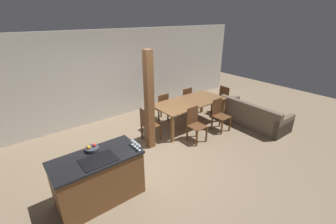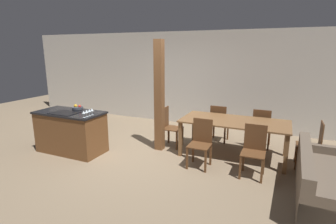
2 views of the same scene
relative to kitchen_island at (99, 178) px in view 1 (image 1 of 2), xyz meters
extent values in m
plane|color=#847056|center=(1.43, 0.42, -0.45)|extent=(16.00, 16.00, 0.00)
cube|color=beige|center=(1.43, 3.19, 0.90)|extent=(11.20, 0.08, 2.70)
cube|color=brown|center=(0.00, 0.00, -0.02)|extent=(1.44, 0.70, 0.85)
cube|color=black|center=(0.00, 0.00, 0.42)|extent=(1.48, 0.74, 0.04)
cube|color=black|center=(0.00, -0.13, 0.45)|extent=(0.56, 0.40, 0.01)
cylinder|color=#383D47|center=(0.03, 0.22, 0.48)|extent=(0.24, 0.24, 0.05)
sphere|color=red|center=(0.08, 0.23, 0.52)|extent=(0.07, 0.07, 0.07)
sphere|color=gold|center=(-0.02, 0.22, 0.53)|extent=(0.07, 0.07, 0.07)
cylinder|color=silver|center=(0.67, -0.30, 0.46)|extent=(0.06, 0.06, 0.00)
cylinder|color=silver|center=(0.67, -0.30, 0.50)|extent=(0.01, 0.01, 0.08)
cone|color=silver|center=(0.67, -0.30, 0.57)|extent=(0.06, 0.06, 0.06)
cylinder|color=silver|center=(0.67, -0.22, 0.46)|extent=(0.06, 0.06, 0.00)
cylinder|color=silver|center=(0.67, -0.22, 0.50)|extent=(0.01, 0.01, 0.08)
cone|color=silver|center=(0.67, -0.22, 0.57)|extent=(0.06, 0.06, 0.06)
cylinder|color=silver|center=(0.67, -0.14, 0.46)|extent=(0.06, 0.06, 0.00)
cylinder|color=silver|center=(0.67, -0.14, 0.50)|extent=(0.01, 0.01, 0.08)
cone|color=silver|center=(0.67, -0.14, 0.57)|extent=(0.06, 0.06, 0.06)
cylinder|color=silver|center=(0.67, -0.06, 0.46)|extent=(0.06, 0.06, 0.00)
cylinder|color=silver|center=(0.67, -0.06, 0.50)|extent=(0.01, 0.01, 0.08)
cone|color=silver|center=(0.67, -0.06, 0.57)|extent=(0.06, 0.06, 0.06)
cube|color=brown|center=(3.27, 1.18, 0.30)|extent=(2.15, 1.02, 0.03)
cube|color=brown|center=(2.26, 0.73, -0.08)|extent=(0.07, 0.07, 0.74)
cube|color=brown|center=(4.28, 0.73, -0.08)|extent=(0.07, 0.07, 0.74)
cube|color=brown|center=(2.26, 1.62, -0.08)|extent=(0.07, 0.07, 0.74)
cube|color=brown|center=(4.28, 1.62, -0.08)|extent=(0.07, 0.07, 0.74)
cube|color=brown|center=(2.79, 0.37, -0.02)|extent=(0.40, 0.40, 0.02)
cube|color=brown|center=(2.79, 0.56, 0.23)|extent=(0.38, 0.02, 0.46)
cube|color=brown|center=(2.61, 0.19, -0.24)|extent=(0.04, 0.04, 0.42)
cube|color=brown|center=(2.96, 0.19, -0.24)|extent=(0.04, 0.04, 0.42)
cube|color=brown|center=(2.61, 0.55, -0.24)|extent=(0.04, 0.04, 0.42)
cube|color=brown|center=(2.96, 0.55, -0.24)|extent=(0.04, 0.04, 0.42)
cube|color=brown|center=(3.75, 0.37, -0.02)|extent=(0.40, 0.40, 0.02)
cube|color=brown|center=(3.75, 0.56, 0.23)|extent=(0.38, 0.02, 0.46)
cube|color=brown|center=(3.58, 0.19, -0.24)|extent=(0.04, 0.04, 0.42)
cube|color=brown|center=(3.93, 0.19, -0.24)|extent=(0.04, 0.04, 0.42)
cube|color=brown|center=(3.58, 0.55, -0.24)|extent=(0.04, 0.04, 0.42)
cube|color=brown|center=(3.93, 0.55, -0.24)|extent=(0.04, 0.04, 0.42)
cube|color=brown|center=(2.79, 1.99, -0.02)|extent=(0.40, 0.40, 0.02)
cube|color=brown|center=(2.79, 1.80, 0.23)|extent=(0.38, 0.02, 0.46)
cube|color=brown|center=(2.96, 2.17, -0.24)|extent=(0.04, 0.04, 0.42)
cube|color=brown|center=(2.61, 2.17, -0.24)|extent=(0.04, 0.04, 0.42)
cube|color=brown|center=(2.96, 1.81, -0.24)|extent=(0.04, 0.04, 0.42)
cube|color=brown|center=(2.61, 1.81, -0.24)|extent=(0.04, 0.04, 0.42)
cube|color=brown|center=(3.75, 1.99, -0.02)|extent=(0.40, 0.40, 0.02)
cube|color=brown|center=(3.75, 1.80, 0.23)|extent=(0.38, 0.02, 0.46)
cube|color=brown|center=(3.93, 2.17, -0.24)|extent=(0.04, 0.04, 0.42)
cube|color=brown|center=(3.58, 2.17, -0.24)|extent=(0.04, 0.04, 0.42)
cube|color=brown|center=(3.93, 1.81, -0.24)|extent=(0.04, 0.04, 0.42)
cube|color=brown|center=(3.58, 1.81, -0.24)|extent=(0.04, 0.04, 0.42)
cube|color=brown|center=(1.90, 1.18, -0.02)|extent=(0.40, 0.40, 0.02)
cube|color=brown|center=(1.71, 1.18, 0.23)|extent=(0.02, 0.38, 0.46)
cube|color=brown|center=(2.07, 1.00, -0.24)|extent=(0.04, 0.04, 0.42)
cube|color=brown|center=(2.07, 1.36, -0.24)|extent=(0.04, 0.04, 0.42)
cube|color=brown|center=(1.72, 1.00, -0.24)|extent=(0.04, 0.04, 0.42)
cube|color=brown|center=(1.72, 1.36, -0.24)|extent=(0.04, 0.04, 0.42)
cube|color=brown|center=(4.65, 1.18, -0.02)|extent=(0.40, 0.40, 0.02)
cube|color=brown|center=(4.84, 1.18, 0.23)|extent=(0.02, 0.38, 0.46)
cube|color=brown|center=(4.47, 1.36, -0.24)|extent=(0.04, 0.04, 0.42)
cube|color=brown|center=(4.47, 1.00, -0.24)|extent=(0.04, 0.04, 0.42)
cube|color=brown|center=(4.82, 1.36, -0.24)|extent=(0.04, 0.04, 0.42)
cube|color=brown|center=(4.82, 1.00, -0.24)|extent=(0.04, 0.04, 0.42)
cube|color=brown|center=(4.86, 0.03, -0.24)|extent=(0.88, 2.01, 0.41)
cube|color=brown|center=(4.53, 0.04, 0.12)|extent=(0.21, 1.99, 0.32)
cube|color=brown|center=(4.84, -0.89, -0.17)|extent=(0.83, 0.16, 0.55)
cube|color=brown|center=(4.89, 0.95, -0.17)|extent=(0.83, 0.16, 0.55)
cube|color=brown|center=(1.70, 0.91, 0.75)|extent=(0.18, 0.18, 2.40)
camera|label=1|loc=(-0.99, -3.20, 2.62)|focal=24.00mm
camera|label=2|loc=(4.14, -4.10, 1.73)|focal=28.00mm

